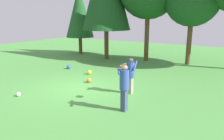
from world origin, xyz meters
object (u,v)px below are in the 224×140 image
person_thrower (124,83)px  ball_yellow (89,72)px  ball_white (18,94)px  ball_blue (69,67)px  person_catcher (131,73)px  frisbee (123,66)px  tree_far_left (79,12)px  ball_orange (89,80)px

person_thrower → ball_yellow: size_ratio=7.14×
ball_white → ball_blue: (-1.72, 5.05, 0.04)m
person_catcher → frisbee: bearing=-0.0°
ball_white → ball_blue: size_ratio=0.71×
ball_blue → tree_far_left: size_ratio=0.04×
ball_blue → ball_yellow: bearing=-11.7°
person_thrower → ball_orange: person_thrower is taller
person_catcher → ball_orange: bearing=-109.9°
person_thrower → person_catcher: (-0.66, 1.82, -0.11)m
person_catcher → ball_orange: size_ratio=6.82×
ball_orange → tree_far_left: (-6.43, 7.10, 3.69)m
person_thrower → ball_white: 4.86m
ball_white → ball_orange: 3.54m
person_thrower → ball_blue: person_thrower is taller
ball_orange → person_thrower: bearing=-33.4°
person_thrower → ball_white: size_ratio=10.22×
person_thrower → person_catcher: size_ratio=1.21×
person_thrower → ball_orange: size_ratio=8.25×
person_thrower → ball_white: bearing=71.2°
ball_white → ball_orange: size_ratio=0.81×
person_thrower → person_catcher: 1.94m
ball_blue → ball_yellow: ball_yellow is taller
ball_yellow → ball_white: bearing=-94.2°
frisbee → ball_yellow: size_ratio=1.19×
person_catcher → ball_white: bearing=-65.9°
ball_blue → person_catcher: bearing=-20.5°
person_catcher → ball_blue: 6.14m
person_catcher → ball_blue: bearing=-122.7°
person_thrower → tree_far_left: size_ratio=0.32×
ball_white → ball_orange: (1.34, 3.27, 0.02)m
ball_orange → ball_blue: bearing=149.9°
person_thrower → ball_yellow: bearing=18.5°
ball_white → person_catcher: bearing=36.3°
ball_blue → tree_far_left: bearing=122.3°
tree_far_left → ball_white: bearing=-63.9°
person_catcher → ball_orange: person_catcher is taller
ball_orange → ball_yellow: ball_yellow is taller
person_thrower → ball_yellow: 5.63m
person_catcher → frisbee: person_catcher is taller
ball_yellow → person_catcher: bearing=-25.2°
ball_yellow → ball_orange: bearing=-53.5°
ball_white → tree_far_left: tree_far_left is taller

